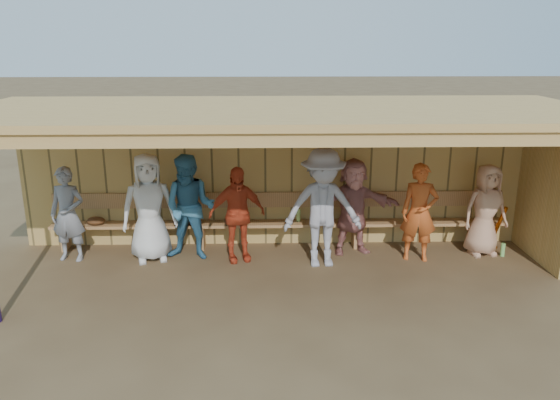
# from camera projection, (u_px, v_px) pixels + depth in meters

# --- Properties ---
(ground) EXTENTS (90.00, 90.00, 0.00)m
(ground) POSITION_uv_depth(u_px,v_px,m) (281.00, 273.00, 8.30)
(ground) COLOR brown
(ground) RESTS_ON ground
(player_a) EXTENTS (0.60, 0.44, 1.52)m
(player_a) POSITION_uv_depth(u_px,v_px,m) (68.00, 214.00, 8.59)
(player_a) COLOR gray
(player_a) RESTS_ON ground
(player_b) EXTENTS (0.96, 0.76, 1.73)m
(player_b) POSITION_uv_depth(u_px,v_px,m) (149.00, 208.00, 8.58)
(player_b) COLOR silver
(player_b) RESTS_ON ground
(player_c) EXTENTS (0.93, 0.78, 1.70)m
(player_c) POSITION_uv_depth(u_px,v_px,m) (190.00, 208.00, 8.63)
(player_c) COLOR teal
(player_c) RESTS_ON ground
(player_d) EXTENTS (0.97, 0.61, 1.54)m
(player_d) POSITION_uv_depth(u_px,v_px,m) (237.00, 214.00, 8.58)
(player_d) COLOR #C83F20
(player_d) RESTS_ON ground
(player_e) EXTENTS (1.24, 0.77, 1.86)m
(player_e) POSITION_uv_depth(u_px,v_px,m) (323.00, 208.00, 8.34)
(player_e) COLOR #9D9BA3
(player_e) RESTS_ON ground
(player_f) EXTENTS (1.53, 0.69, 1.59)m
(player_f) POSITION_uv_depth(u_px,v_px,m) (353.00, 206.00, 8.88)
(player_f) COLOR #BE736B
(player_f) RESTS_ON ground
(player_g) EXTENTS (0.63, 0.48, 1.57)m
(player_g) POSITION_uv_depth(u_px,v_px,m) (419.00, 213.00, 8.60)
(player_g) COLOR #C85420
(player_g) RESTS_ON ground
(player_h) EXTENTS (0.80, 0.58, 1.51)m
(player_h) POSITION_uv_depth(u_px,v_px,m) (485.00, 210.00, 8.83)
(player_h) COLOR tan
(player_h) RESTS_ON ground
(dugout_structure) EXTENTS (8.80, 3.20, 2.50)m
(dugout_structure) POSITION_uv_depth(u_px,v_px,m) (304.00, 154.00, 8.49)
(dugout_structure) COLOR tan
(dugout_structure) RESTS_ON ground
(bench) EXTENTS (7.60, 0.34, 0.93)m
(bench) POSITION_uv_depth(u_px,v_px,m) (279.00, 217.00, 9.22)
(bench) COLOR #B3814C
(bench) RESTS_ON ground
(dugout_equipment) EXTENTS (6.91, 0.62, 0.80)m
(dugout_equipment) POSITION_uv_depth(u_px,v_px,m) (228.00, 222.00, 9.09)
(dugout_equipment) COLOR orange
(dugout_equipment) RESTS_ON ground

